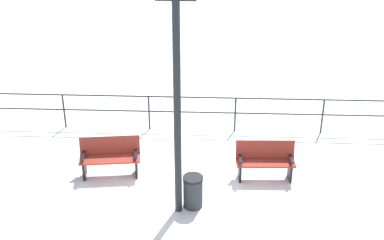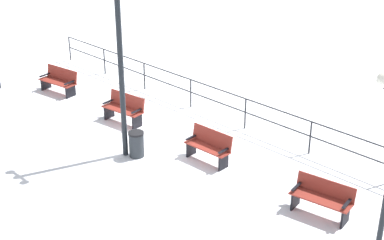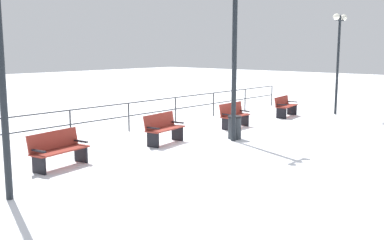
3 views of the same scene
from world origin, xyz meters
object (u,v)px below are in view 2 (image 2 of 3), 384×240
at_px(lamppost_middle, 120,56).
at_px(bench_nearest, 59,80).
at_px(bench_fourth, 322,198).
at_px(bench_second, 124,108).
at_px(bench_third, 209,146).
at_px(trash_bin, 136,144).

bearing_deg(lamppost_middle, bench_nearest, -104.07).
relative_size(bench_nearest, bench_fourth, 1.04).
height_order(bench_second, lamppost_middle, lamppost_middle).
relative_size(bench_nearest, bench_third, 1.13).
bearing_deg(bench_nearest, lamppost_middle, 67.52).
bearing_deg(trash_bin, lamppost_middle, -61.40).
distance_m(bench_second, bench_third, 3.75).
xyz_separation_m(bench_fourth, lamppost_middle, (1.36, -5.72, 2.53)).
distance_m(bench_nearest, bench_second, 3.74).
distance_m(lamppost_middle, trash_bin, 2.63).
height_order(bench_second, bench_third, bench_second).
bearing_deg(trash_bin, bench_second, -120.74).
distance_m(bench_nearest, bench_third, 7.49).
bearing_deg(bench_third, bench_fourth, 87.15).
distance_m(bench_fourth, lamppost_middle, 6.40).
height_order(bench_nearest, bench_second, bench_second).
xyz_separation_m(bench_second, bench_fourth, (0.04, 7.48, -0.02)).
bearing_deg(lamppost_middle, bench_second, -128.45).
height_order(bench_second, bench_fourth, bench_second).
relative_size(bench_third, bench_fourth, 0.92).
relative_size(bench_third, trash_bin, 1.87).
bearing_deg(bench_second, bench_nearest, -96.98).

